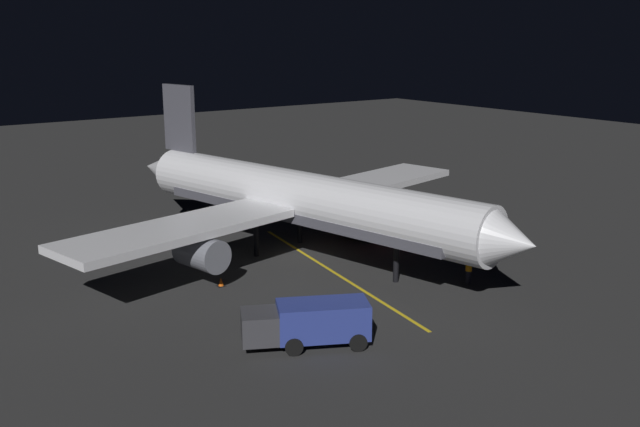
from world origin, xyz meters
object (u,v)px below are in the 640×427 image
Objects in this scene: traffic_cone_near_right at (221,282)px; traffic_cone_under_wing at (447,253)px; airliner at (297,200)px; catering_truck at (373,218)px; ground_crew_worker at (469,270)px; traffic_cone_near_left at (486,266)px; baggage_truck at (310,323)px.

traffic_cone_under_wing is at bearing 165.76° from traffic_cone_near_right.
catering_truck is (-7.67, -0.80, -2.67)m from airliner.
ground_crew_worker is 15.49m from traffic_cone_near_right.
traffic_cone_near_left is at bearing 90.21° from traffic_cone_under_wing.
traffic_cone_under_wing is at bearing 94.14° from catering_truck.
baggage_truck reaches higher than traffic_cone_near_right.
traffic_cone_near_right is (15.78, -7.53, 0.00)m from traffic_cone_near_left.
traffic_cone_near_right is (7.56, 2.68, -3.74)m from airliner.
baggage_truck is 20.98m from catering_truck.
ground_crew_worker is at bearing -173.09° from baggage_truck.
airliner reaches higher than baggage_truck.
catering_truck is 11.38× the size of traffic_cone_near_right.
traffic_cone_near_right is at bearing -92.96° from baggage_truck.
airliner is at bearing -121.82° from baggage_truck.
airliner reaches higher than catering_truck.
airliner is 13.63m from traffic_cone_near_left.
ground_crew_worker reaches higher than traffic_cone_near_left.
catering_truck is at bearing -87.12° from traffic_cone_near_left.
catering_truck reaches higher than baggage_truck.
airliner is 11.22m from traffic_cone_under_wing.
airliner is at bearing -51.16° from traffic_cone_near_left.
airliner is 8.85m from traffic_cone_near_right.
catering_truck reaches higher than traffic_cone_near_right.
traffic_cone_near_left is at bearing -157.86° from ground_crew_worker.
traffic_cone_under_wing is (-15.77, 4.00, 0.00)m from traffic_cone_near_right.
traffic_cone_near_left and traffic_cone_under_wing have the same top height.
catering_truck reaches higher than traffic_cone_near_left.
ground_crew_worker reaches higher than traffic_cone_near_right.
airliner reaches higher than traffic_cone_near_right.
airliner reaches higher than ground_crew_worker.
traffic_cone_near_right is 16.27m from traffic_cone_under_wing.
catering_truck reaches higher than ground_crew_worker.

